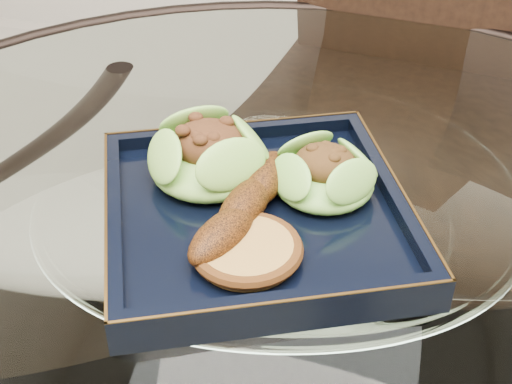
# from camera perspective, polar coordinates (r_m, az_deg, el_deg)

# --- Properties ---
(dining_table) EXTENTS (1.13, 1.13, 0.77)m
(dining_table) POSITION_cam_1_polar(r_m,az_deg,el_deg) (0.77, 1.47, -12.43)
(dining_table) COLOR white
(dining_table) RESTS_ON ground
(dining_chair) EXTENTS (0.43, 0.43, 0.91)m
(dining_chair) POSITION_cam_1_polar(r_m,az_deg,el_deg) (1.15, 10.27, -0.28)
(dining_chair) COLOR black
(dining_chair) RESTS_ON ground
(navy_plate) EXTENTS (0.36, 0.36, 0.02)m
(navy_plate) POSITION_cam_1_polar(r_m,az_deg,el_deg) (0.66, 0.00, -2.12)
(navy_plate) COLOR black
(navy_plate) RESTS_ON dining_table
(lettuce_wrap_left) EXTENTS (0.14, 0.14, 0.04)m
(lettuce_wrap_left) POSITION_cam_1_polar(r_m,az_deg,el_deg) (0.68, -3.79, 2.64)
(lettuce_wrap_left) COLOR #65AA31
(lettuce_wrap_left) RESTS_ON navy_plate
(lettuce_wrap_right) EXTENTS (0.12, 0.12, 0.03)m
(lettuce_wrap_right) POSITION_cam_1_polar(r_m,az_deg,el_deg) (0.67, 5.47, 1.20)
(lettuce_wrap_right) COLOR #5DA830
(lettuce_wrap_right) RESTS_ON navy_plate
(roasted_plantain) EXTENTS (0.06, 0.17, 0.03)m
(roasted_plantain) POSITION_cam_1_polar(r_m,az_deg,el_deg) (0.63, -0.91, -1.07)
(roasted_plantain) COLOR #582909
(roasted_plantain) RESTS_ON navy_plate
(crumb_patty) EXTENTS (0.09, 0.09, 0.02)m
(crumb_patty) POSITION_cam_1_polar(r_m,az_deg,el_deg) (0.59, -0.75, -4.75)
(crumb_patty) COLOR #B4853C
(crumb_patty) RESTS_ON navy_plate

